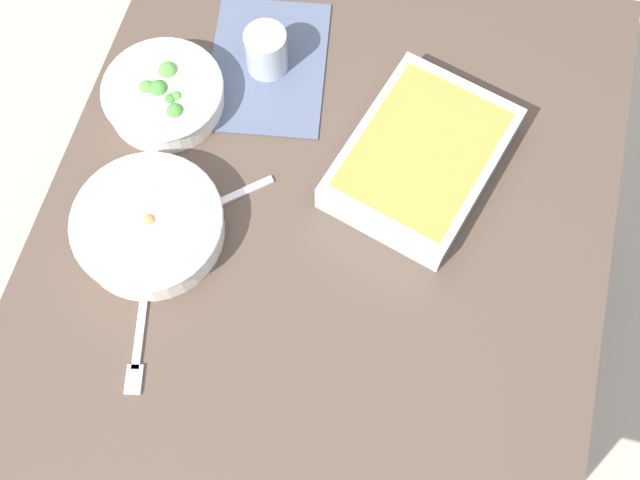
# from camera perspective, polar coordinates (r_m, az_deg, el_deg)

# --- Properties ---
(ground_plane) EXTENTS (6.00, 6.00, 0.00)m
(ground_plane) POSITION_cam_1_polar(r_m,az_deg,el_deg) (1.92, 0.00, -8.55)
(ground_plane) COLOR #B2A899
(dining_table) EXTENTS (1.20, 0.90, 0.74)m
(dining_table) POSITION_cam_1_polar(r_m,az_deg,el_deg) (1.30, 0.00, -1.53)
(dining_table) COLOR #4C3D33
(dining_table) RESTS_ON ground_plane
(placemat) EXTENTS (0.31, 0.24, 0.00)m
(placemat) POSITION_cam_1_polar(r_m,az_deg,el_deg) (1.38, -3.89, 12.76)
(placemat) COLOR #4C5670
(placemat) RESTS_ON dining_table
(stew_bowl) EXTENTS (0.24, 0.24, 0.06)m
(stew_bowl) POSITION_cam_1_polar(r_m,az_deg,el_deg) (1.22, -12.56, 1.08)
(stew_bowl) COLOR white
(stew_bowl) RESTS_ON dining_table
(broccoli_bowl) EXTENTS (0.20, 0.20, 0.06)m
(broccoli_bowl) POSITION_cam_1_polar(r_m,az_deg,el_deg) (1.33, -11.47, 10.55)
(broccoli_bowl) COLOR white
(broccoli_bowl) RESTS_ON dining_table
(baking_dish) EXTENTS (0.35, 0.30, 0.06)m
(baking_dish) POSITION_cam_1_polar(r_m,az_deg,el_deg) (1.25, 7.53, 6.11)
(baking_dish) COLOR silver
(baking_dish) RESTS_ON dining_table
(drink_cup) EXTENTS (0.07, 0.07, 0.08)m
(drink_cup) POSITION_cam_1_polar(r_m,az_deg,el_deg) (1.35, -3.99, 13.66)
(drink_cup) COLOR #B2BCC6
(drink_cup) RESTS_ON dining_table
(spoon_by_stew) EXTENTS (0.13, 0.14, 0.01)m
(spoon_by_stew) POSITION_cam_1_polar(r_m,az_deg,el_deg) (1.25, -8.24, 2.44)
(spoon_by_stew) COLOR silver
(spoon_by_stew) RESTS_ON dining_table
(fork_on_table) EXTENTS (0.18, 0.06, 0.01)m
(fork_on_table) POSITION_cam_1_polar(r_m,az_deg,el_deg) (1.19, -13.30, -7.57)
(fork_on_table) COLOR silver
(fork_on_table) RESTS_ON dining_table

